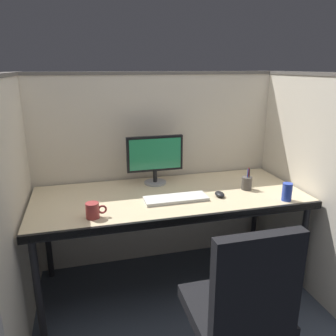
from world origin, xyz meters
TOP-DOWN VIEW (x-y plane):
  - ground_plane at (0.00, 0.00)m, footprint 8.00×8.00m
  - cubicle_partition_rear at (0.00, 0.74)m, footprint 2.21×0.06m
  - cubicle_partition_left at (-0.99, 0.20)m, footprint 0.06×1.41m
  - cubicle_partition_right at (0.99, 0.20)m, footprint 0.06×1.41m
  - desk at (0.00, 0.29)m, footprint 1.90×0.80m
  - office_chair at (0.08, -0.65)m, footprint 0.52×0.52m
  - monitor_center at (-0.05, 0.55)m, footprint 0.43×0.17m
  - keyboard_main at (0.01, 0.18)m, footprint 0.43×0.15m
  - computer_mouse at (0.32, 0.17)m, footprint 0.06×0.10m
  - pen_cup at (0.57, 0.25)m, footprint 0.08×0.08m
  - coffee_mug at (-0.54, 0.05)m, footprint 0.13×0.08m
  - soda_can at (0.73, -0.01)m, footprint 0.07×0.07m

SIDE VIEW (x-z plane):
  - ground_plane at x=0.00m, z-range 0.00..0.00m
  - office_chair at x=0.08m, z-range -0.12..0.85m
  - desk at x=0.00m, z-range 0.32..1.06m
  - keyboard_main at x=0.01m, z-range 0.74..0.76m
  - computer_mouse at x=0.32m, z-range 0.74..0.77m
  - coffee_mug at x=-0.54m, z-range 0.74..0.84m
  - pen_cup at x=0.57m, z-range 0.71..0.87m
  - cubicle_partition_rear at x=0.00m, z-range 0.00..1.58m
  - cubicle_partition_left at x=-0.99m, z-range 0.00..1.58m
  - cubicle_partition_right at x=0.99m, z-range 0.00..1.58m
  - soda_can at x=0.73m, z-range 0.74..0.86m
  - monitor_center at x=-0.05m, z-range 0.77..1.14m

